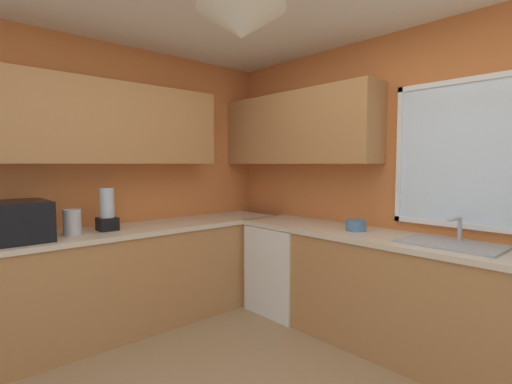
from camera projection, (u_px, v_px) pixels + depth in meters
The scene contains 9 objects.
room_shell at pixel (227, 113), 2.86m from camera, with size 4.20×3.76×2.61m.
counter_run_left at pixel (112, 281), 3.24m from camera, with size 0.65×3.37×0.89m.
counter_run_back at pixel (416, 299), 2.81m from camera, with size 3.29×0.65×0.89m.
dishwasher at pixel (287, 268), 3.74m from camera, with size 0.60×0.60×0.84m, color white.
microwave at pixel (20, 221), 2.75m from camera, with size 0.48×0.36×0.29m, color black.
kettle at pixel (72, 222), 2.97m from camera, with size 0.13×0.13×0.20m, color #B7B7BC.
sink_assembly at pixel (451, 244), 2.61m from camera, with size 0.65×0.40×0.19m.
bowl at pixel (356, 225), 3.16m from camera, with size 0.17×0.17×0.09m, color #4C7099.
blender_appliance at pixel (107, 211), 3.17m from camera, with size 0.15×0.15×0.36m.
Camera 1 is at (1.45, -1.21, 1.45)m, focal length 26.54 mm.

